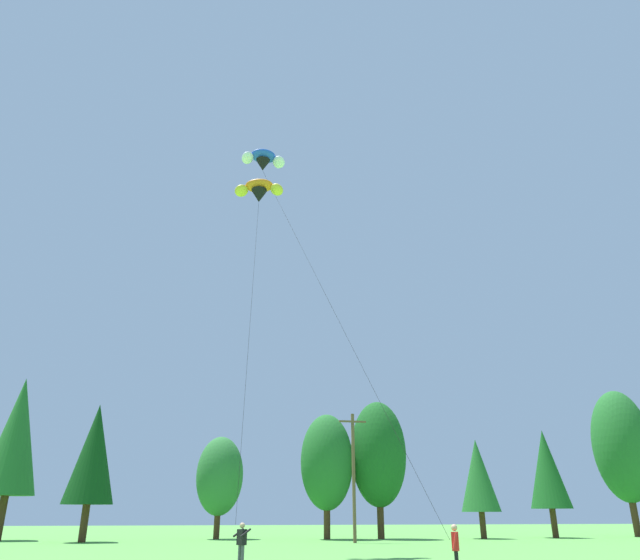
{
  "coord_description": "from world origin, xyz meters",
  "views": [
    {
      "loc": [
        -4.56,
        -1.74,
        2.03
      ],
      "look_at": [
        0.51,
        25.06,
        12.84
      ],
      "focal_mm": 33.15,
      "sensor_mm": 36.0,
      "label": 1
    }
  ],
  "objects": [
    {
      "name": "treeline_tree_d",
      "position": [
        -20.45,
        53.87,
        8.24
      ],
      "size": [
        4.5,
        4.5,
        13.16
      ],
      "color": "#472D19",
      "rests_on": "ground_plane"
    },
    {
      "name": "treeline_tree_e",
      "position": [
        -13.22,
        49.56,
        6.5
      ],
      "size": [
        3.88,
        3.88,
        10.37
      ],
      "color": "#472D19",
      "rests_on": "ground_plane"
    },
    {
      "name": "treeline_tree_f",
      "position": [
        -3.07,
        53.85,
        5.15
      ],
      "size": [
        4.1,
        4.1,
        8.5
      ],
      "color": "#472D19",
      "rests_on": "ground_plane"
    },
    {
      "name": "treeline_tree_g",
      "position": [
        6.16,
        51.64,
        6.3
      ],
      "size": [
        4.61,
        4.61,
        10.41
      ],
      "color": "#472D19",
      "rests_on": "ground_plane"
    },
    {
      "name": "treeline_tree_h",
      "position": [
        10.84,
        51.41,
        7.06
      ],
      "size": [
        4.95,
        4.95,
        11.66
      ],
      "color": "#472D19",
      "rests_on": "ground_plane"
    },
    {
      "name": "treeline_tree_i",
      "position": [
        19.83,
        50.49,
        5.25
      ],
      "size": [
        3.44,
        3.44,
        8.38
      ],
      "color": "#472D19",
      "rests_on": "ground_plane"
    },
    {
      "name": "treeline_tree_j",
      "position": [
        27.07,
        51.14,
        5.93
      ],
      "size": [
        3.68,
        3.68,
        9.47
      ],
      "color": "#472D19",
      "rests_on": "ground_plane"
    },
    {
      "name": "treeline_tree_k",
      "position": [
        36.22,
        52.19,
        8.32
      ],
      "size": [
        5.51,
        5.51,
        13.74
      ],
      "color": "#472D19",
      "rests_on": "ground_plane"
    },
    {
      "name": "utility_pole",
      "position": [
        6.92,
        44.92,
        5.0
      ],
      "size": [
        2.2,
        0.26,
        9.48
      ],
      "color": "brown",
      "rests_on": "ground_plane"
    },
    {
      "name": "kite_flyer_near",
      "position": [
        -2.81,
        24.66,
        1.0
      ],
      "size": [
        0.75,
        0.76,
        1.69
      ],
      "color": "#4C4C51",
      "rests_on": "ground_plane"
    },
    {
      "name": "kite_flyer_mid",
      "position": [
        4.17,
        19.26,
        0.99
      ],
      "size": [
        0.41,
        0.6,
        1.69
      ],
      "color": "black",
      "rests_on": "ground_plane"
    },
    {
      "name": "parafoil_kite_high_orange",
      "position": [
        -2.17,
        32.59,
        21.94
      ],
      "size": [
        3.42,
        8.95,
        21.2
      ],
      "color": "orange"
    },
    {
      "name": "parafoil_kite_mid_blue_white",
      "position": [
        -1.92,
        33.42,
        24.86
      ],
      "size": [
        7.56,
        14.71,
        24.5
      ],
      "color": "blue"
    }
  ]
}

